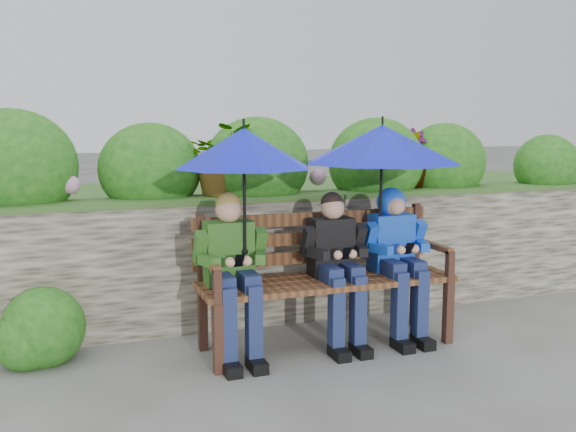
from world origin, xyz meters
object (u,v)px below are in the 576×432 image
object	(u,v)px
park_bench	(323,269)
umbrella_left	(244,148)
umbrella_right	(382,144)
boy_right	(397,248)
boy_left	(233,266)
boy_middle	(336,260)

from	to	relation	value
park_bench	umbrella_left	xyz separation A→B (m)	(-0.61, -0.09, 0.88)
umbrella_right	umbrella_left	bearing A→B (deg)	-177.75
park_bench	umbrella_right	xyz separation A→B (m)	(0.43, -0.05, 0.90)
boy_right	umbrella_right	xyz separation A→B (m)	(-0.13, 0.02, 0.77)
boy_right	umbrella_left	bearing A→B (deg)	-179.12
umbrella_left	umbrella_right	distance (m)	1.04
park_bench	umbrella_left	world-z (taller)	umbrella_left
umbrella_left	boy_left	bearing A→B (deg)	177.33
umbrella_right	boy_left	bearing A→B (deg)	-178.13
umbrella_right	park_bench	bearing A→B (deg)	173.45
boy_right	park_bench	bearing A→B (deg)	172.61
park_bench	umbrella_right	size ratio (longest dim) A/B	1.60
boy_middle	umbrella_left	distance (m)	1.05
boy_left	boy_right	distance (m)	1.26
boy_middle	boy_right	size ratio (longest dim) A/B	0.99
boy_middle	umbrella_right	distance (m)	0.89
boy_left	boy_middle	world-z (taller)	boy_left
park_bench	boy_left	world-z (taller)	boy_left
park_bench	umbrella_right	distance (m)	1.00
boy_left	umbrella_left	bearing A→B (deg)	-2.67
boy_left	boy_right	world-z (taller)	boy_left
boy_left	boy_right	size ratio (longest dim) A/B	1.01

